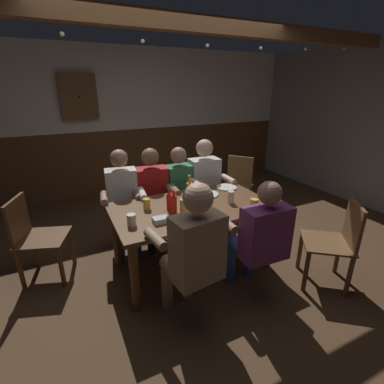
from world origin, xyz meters
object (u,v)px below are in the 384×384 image
at_px(pint_glass_1, 184,207).
at_px(person_2, 182,189).
at_px(person_5, 260,235).
at_px(pint_glass_4, 132,220).
at_px(bottle_2, 174,204).
at_px(table_candle, 201,212).
at_px(plate_0, 207,194).
at_px(bottle_1, 189,188).
at_px(pint_glass_0, 254,206).
at_px(chair_empty_near_right, 35,236).
at_px(dining_table, 192,215).
at_px(wall_dart_cabinet, 79,96).
at_px(plate_1, 227,187).
at_px(person_3, 206,182).
at_px(person_1, 153,192).
at_px(pint_glass_3, 231,197).
at_px(chair_empty_near_left, 237,184).
at_px(pint_glass_2, 147,204).
at_px(person_4, 193,249).
at_px(person_0, 123,197).
at_px(condiment_caddy, 161,220).
at_px(bottle_0, 169,201).

bearing_deg(pint_glass_1, person_2, 67.35).
xyz_separation_m(person_5, pint_glass_4, (-1.00, 0.53, 0.13)).
height_order(bottle_2, pint_glass_1, bottle_2).
height_order(table_candle, plate_0, table_candle).
distance_m(bottle_1, pint_glass_0, 0.76).
bearing_deg(person_5, chair_empty_near_right, 149.26).
xyz_separation_m(dining_table, wall_dart_cabinet, (-0.72, 2.65, 1.10)).
height_order(plate_0, plate_1, same).
height_order(person_3, plate_0, person_3).
distance_m(person_5, pint_glass_4, 1.14).
height_order(person_1, pint_glass_4, person_1).
distance_m(table_candle, plate_0, 0.56).
distance_m(pint_glass_0, pint_glass_4, 1.17).
distance_m(person_2, person_5, 1.38).
relative_size(table_candle, bottle_1, 0.33).
height_order(person_2, pint_glass_3, person_2).
distance_m(person_1, chair_empty_near_left, 1.46).
distance_m(person_1, bottle_1, 0.54).
distance_m(person_1, chair_empty_near_right, 1.34).
bearing_deg(person_1, person_2, -175.55).
bearing_deg(bottle_2, pint_glass_2, 134.21).
xyz_separation_m(person_2, wall_dart_cabinet, (-0.91, 1.97, 1.08)).
distance_m(person_5, pint_glass_0, 0.35).
xyz_separation_m(pint_glass_0, pint_glass_4, (-1.15, 0.24, -0.01)).
bearing_deg(pint_glass_1, pint_glass_4, -179.32).
bearing_deg(pint_glass_0, bottle_1, 120.39).
bearing_deg(person_2, wall_dart_cabinet, -68.40).
relative_size(person_4, pint_glass_3, 9.62).
xyz_separation_m(plate_0, plate_1, (0.33, 0.09, 0.00)).
xyz_separation_m(person_5, wall_dart_cabinet, (-1.05, 3.34, 1.08)).
height_order(dining_table, person_5, person_5).
bearing_deg(person_0, plate_0, 158.54).
xyz_separation_m(pint_glass_1, pint_glass_3, (0.56, 0.04, -0.01)).
bearing_deg(pint_glass_4, pint_glass_3, 2.49).
bearing_deg(condiment_caddy, pint_glass_0, -11.79).
bearing_deg(plate_1, wall_dart_cabinet, 119.56).
bearing_deg(chair_empty_near_left, person_5, 113.49).
bearing_deg(person_1, bottle_0, 91.17).
bearing_deg(dining_table, bottle_0, 179.78).
distance_m(person_1, pint_glass_0, 1.29).
height_order(bottle_1, pint_glass_2, bottle_1).
relative_size(dining_table, person_4, 1.30).
bearing_deg(dining_table, plate_1, 26.08).
bearing_deg(plate_1, table_candle, -139.36).
relative_size(person_1, pint_glass_4, 11.09).
xyz_separation_m(person_2, chair_empty_near_left, (1.04, 0.27, -0.17)).
relative_size(person_3, pint_glass_4, 11.51).
bearing_deg(chair_empty_near_left, person_1, 62.58).
relative_size(pint_glass_0, pint_glass_2, 1.23).
relative_size(person_4, chair_empty_near_right, 1.43).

